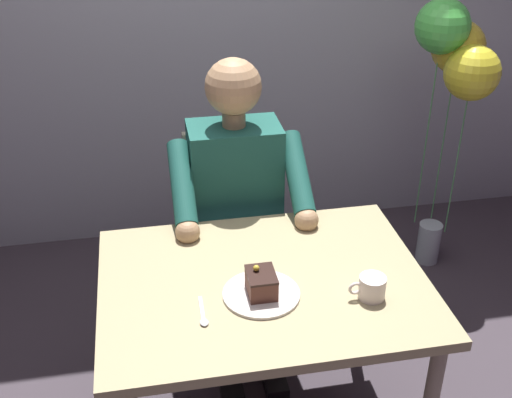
{
  "coord_description": "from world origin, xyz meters",
  "views": [
    {
      "loc": [
        0.34,
        1.66,
        1.98
      ],
      "look_at": [
        0.01,
        -0.1,
        0.96
      ],
      "focal_mm": 45.13,
      "sensor_mm": 36.0,
      "label": 1
    }
  ],
  "objects_px": {
    "cake_slice": "(261,283)",
    "coffee_cup": "(372,287)",
    "dessert_spoon": "(203,316)",
    "seated_person": "(238,211)",
    "dining_table": "(264,299)",
    "balloon_display": "(456,64)",
    "chair": "(233,226)"
  },
  "relations": [
    {
      "from": "seated_person",
      "to": "dessert_spoon",
      "type": "relative_size",
      "value": 8.85
    },
    {
      "from": "seated_person",
      "to": "balloon_display",
      "type": "xyz_separation_m",
      "value": [
        -1.07,
        -0.42,
        0.41
      ]
    },
    {
      "from": "dining_table",
      "to": "balloon_display",
      "type": "relative_size",
      "value": 0.79
    },
    {
      "from": "chair",
      "to": "dessert_spoon",
      "type": "relative_size",
      "value": 6.24
    },
    {
      "from": "balloon_display",
      "to": "cake_slice",
      "type": "bearing_deg",
      "value": 43.05
    },
    {
      "from": "dining_table",
      "to": "balloon_display",
      "type": "height_order",
      "value": "balloon_display"
    },
    {
      "from": "dining_table",
      "to": "dessert_spoon",
      "type": "bearing_deg",
      "value": 34.15
    },
    {
      "from": "seated_person",
      "to": "chair",
      "type": "bearing_deg",
      "value": -90.0
    },
    {
      "from": "dining_table",
      "to": "coffee_cup",
      "type": "distance_m",
      "value": 0.37
    },
    {
      "from": "dining_table",
      "to": "seated_person",
      "type": "bearing_deg",
      "value": -90.0
    },
    {
      "from": "dining_table",
      "to": "chair",
      "type": "bearing_deg",
      "value": -90.0
    },
    {
      "from": "dining_table",
      "to": "balloon_display",
      "type": "distance_m",
      "value": 1.5
    },
    {
      "from": "chair",
      "to": "cake_slice",
      "type": "bearing_deg",
      "value": 88.26
    },
    {
      "from": "chair",
      "to": "cake_slice",
      "type": "xyz_separation_m",
      "value": [
        0.02,
        0.77,
        0.26
      ]
    },
    {
      "from": "coffee_cup",
      "to": "dessert_spoon",
      "type": "height_order",
      "value": "coffee_cup"
    },
    {
      "from": "chair",
      "to": "balloon_display",
      "type": "relative_size",
      "value": 0.66
    },
    {
      "from": "cake_slice",
      "to": "coffee_cup",
      "type": "relative_size",
      "value": 0.95
    },
    {
      "from": "chair",
      "to": "seated_person",
      "type": "distance_m",
      "value": 0.24
    },
    {
      "from": "cake_slice",
      "to": "dessert_spoon",
      "type": "xyz_separation_m",
      "value": [
        0.19,
        0.07,
        -0.04
      ]
    },
    {
      "from": "dining_table",
      "to": "coffee_cup",
      "type": "height_order",
      "value": "coffee_cup"
    },
    {
      "from": "dining_table",
      "to": "seated_person",
      "type": "xyz_separation_m",
      "value": [
        0.0,
        -0.52,
        0.04
      ]
    },
    {
      "from": "chair",
      "to": "coffee_cup",
      "type": "xyz_separation_m",
      "value": [
        -0.31,
        0.84,
        0.25
      ]
    },
    {
      "from": "dining_table",
      "to": "dessert_spoon",
      "type": "relative_size",
      "value": 7.46
    },
    {
      "from": "cake_slice",
      "to": "coffee_cup",
      "type": "distance_m",
      "value": 0.34
    },
    {
      "from": "coffee_cup",
      "to": "dessert_spoon",
      "type": "bearing_deg",
      "value": -0.35
    },
    {
      "from": "chair",
      "to": "cake_slice",
      "type": "distance_m",
      "value": 0.81
    },
    {
      "from": "chair",
      "to": "seated_person",
      "type": "bearing_deg",
      "value": 90.0
    },
    {
      "from": "cake_slice",
      "to": "chair",
      "type": "bearing_deg",
      "value": -91.74
    },
    {
      "from": "dining_table",
      "to": "balloon_display",
      "type": "bearing_deg",
      "value": -138.56
    },
    {
      "from": "dessert_spoon",
      "to": "balloon_display",
      "type": "xyz_separation_m",
      "value": [
        -1.29,
        -1.09,
        0.36
      ]
    },
    {
      "from": "cake_slice",
      "to": "dessert_spoon",
      "type": "distance_m",
      "value": 0.21
    },
    {
      "from": "dessert_spoon",
      "to": "seated_person",
      "type": "bearing_deg",
      "value": -107.97
    }
  ]
}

